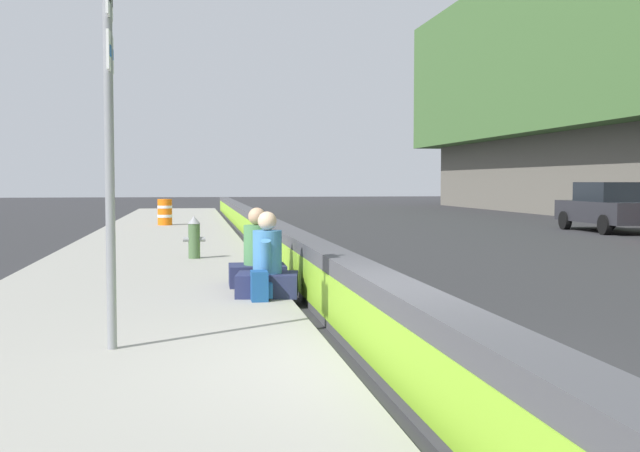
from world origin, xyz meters
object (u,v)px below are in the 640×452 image
at_px(seated_person_foreground, 267,269).
at_px(construction_barrel, 165,212).
at_px(seated_person_middle, 257,261).
at_px(parked_car_fourth, 608,207).
at_px(fire_hydrant, 194,237).
at_px(route_sign_post, 109,131).
at_px(backpack, 260,286).

bearing_deg(seated_person_foreground, construction_barrel, 6.38).
bearing_deg(seated_person_middle, construction_barrel, 6.61).
relative_size(seated_person_foreground, parked_car_fourth, 0.26).
bearing_deg(parked_car_fourth, fire_hydrant, 120.81).
bearing_deg(fire_hydrant, route_sign_post, 174.78).
relative_size(route_sign_post, seated_person_foreground, 3.05).
bearing_deg(route_sign_post, construction_barrel, 0.63).
bearing_deg(parked_car_fourth, seated_person_middle, 134.26).
bearing_deg(construction_barrel, seated_person_middle, -173.39).
xyz_separation_m(route_sign_post, fire_hydrant, (8.67, -0.79, -1.62)).
relative_size(backpack, construction_barrel, 0.42).
height_order(seated_person_middle, construction_barrel, seated_person_middle).
bearing_deg(backpack, parked_car_fourth, -42.72).
bearing_deg(parked_car_fourth, construction_barrel, 74.57).
distance_m(construction_barrel, parked_car_fourth, 15.67).
bearing_deg(backpack, seated_person_middle, -3.27).
relative_size(route_sign_post, construction_barrel, 3.79).
xyz_separation_m(backpack, construction_barrel, (18.49, 1.88, 0.28)).
height_order(route_sign_post, construction_barrel, route_sign_post).
xyz_separation_m(fire_hydrant, parked_car_fourth, (8.39, -14.08, 0.27)).
distance_m(seated_person_foreground, seated_person_middle, 1.09).
xyz_separation_m(seated_person_foreground, construction_barrel, (18.05, 2.02, 0.11)).
distance_m(route_sign_post, seated_person_foreground, 4.03).
bearing_deg(seated_person_foreground, fire_hydrant, 10.26).
height_order(route_sign_post, seated_person_foreground, route_sign_post).
distance_m(backpack, construction_barrel, 18.59).
bearing_deg(route_sign_post, seated_person_foreground, -29.30).
bearing_deg(construction_barrel, fire_hydrant, -175.34).
height_order(route_sign_post, seated_person_middle, route_sign_post).
height_order(fire_hydrant, construction_barrel, construction_barrel).
bearing_deg(fire_hydrant, seated_person_middle, -167.92).
bearing_deg(parked_car_fourth, seated_person_foreground, 136.70).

